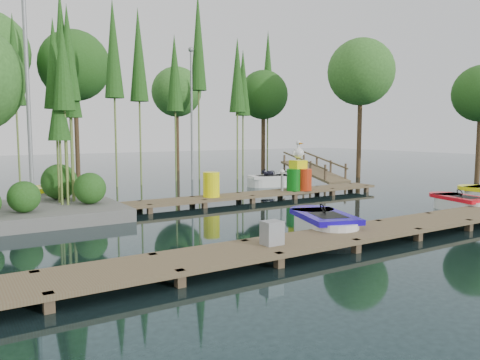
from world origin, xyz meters
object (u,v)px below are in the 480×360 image
utility_cabinet (272,233)px  drum_cluster (299,176)px  boat_yellow_far (64,193)px  yellow_barrel (211,185)px  boat_blue (324,225)px  boat_red (461,204)px

utility_cabinet → drum_cluster: drum_cluster is taller
utility_cabinet → drum_cluster: (6.40, 6.85, 0.34)m
boat_yellow_far → yellow_barrel: (4.34, -3.81, 0.44)m
utility_cabinet → drum_cluster: 9.38m
yellow_barrel → boat_blue: bearing=-88.9°
drum_cluster → boat_red: bearing=-64.9°
boat_yellow_far → drum_cluster: 9.26m
boat_blue → boat_red: bearing=20.8°
boat_blue → boat_red: (6.45, 0.26, -0.03)m
yellow_barrel → utility_cabinet: bearing=-108.9°
drum_cluster → boat_yellow_far: bearing=154.6°
boat_red → yellow_barrel: yellow_barrel is taller
boat_blue → utility_cabinet: boat_blue is taller
boat_blue → utility_cabinet: size_ratio=5.75×
boat_red → drum_cluster: size_ratio=1.27×
boat_blue → yellow_barrel: (-0.12, 5.87, 0.50)m
utility_cabinet → drum_cluster: size_ratio=0.25×
boat_blue → utility_cabinet: bearing=-137.3°
boat_red → yellow_barrel: (-6.57, 5.62, 0.52)m
boat_blue → utility_cabinet: (-2.51, -1.13, 0.29)m
boat_blue → drum_cluster: drum_cluster is taller
boat_red → boat_yellow_far: size_ratio=0.79×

